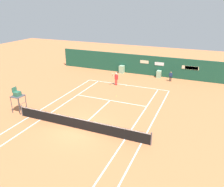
{
  "coord_description": "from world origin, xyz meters",
  "views": [
    {
      "loc": [
        8.86,
        -13.99,
        9.64
      ],
      "look_at": [
        0.19,
        6.46,
        0.8
      ],
      "focal_mm": 36.48,
      "sensor_mm": 36.0,
      "label": 1
    }
  ],
  "objects_px": {
    "player_on_baseline": "(116,78)",
    "tennis_ball_mid_court": "(117,96)",
    "ball_kid_centre_post": "(171,76)",
    "umpire_chair": "(17,96)"
  },
  "relations": [
    {
      "from": "tennis_ball_mid_court",
      "to": "ball_kid_centre_post",
      "type": "bearing_deg",
      "value": 58.82
    },
    {
      "from": "player_on_baseline",
      "to": "tennis_ball_mid_court",
      "type": "relative_size",
      "value": 26.75
    },
    {
      "from": "ball_kid_centre_post",
      "to": "tennis_ball_mid_court",
      "type": "distance_m",
      "value": 8.92
    },
    {
      "from": "umpire_chair",
      "to": "tennis_ball_mid_court",
      "type": "xyz_separation_m",
      "value": [
        7.05,
        7.2,
        -1.62
      ]
    },
    {
      "from": "player_on_baseline",
      "to": "tennis_ball_mid_court",
      "type": "bearing_deg",
      "value": 117.36
    },
    {
      "from": "player_on_baseline",
      "to": "ball_kid_centre_post",
      "type": "xyz_separation_m",
      "value": [
        6.06,
        4.2,
        -0.2
      ]
    },
    {
      "from": "ball_kid_centre_post",
      "to": "umpire_chair",
      "type": "bearing_deg",
      "value": 49.13
    },
    {
      "from": "umpire_chair",
      "to": "player_on_baseline",
      "type": "relative_size",
      "value": 1.35
    },
    {
      "from": "player_on_baseline",
      "to": "tennis_ball_mid_court",
      "type": "height_order",
      "value": "player_on_baseline"
    },
    {
      "from": "umpire_chair",
      "to": "player_on_baseline",
      "type": "distance_m",
      "value": 12.01
    }
  ]
}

